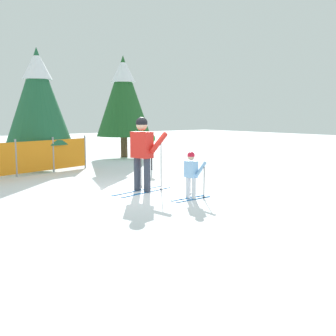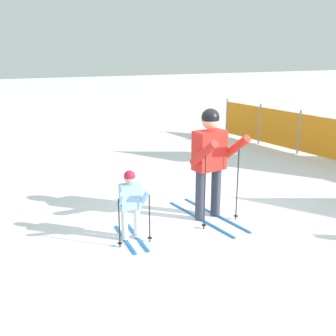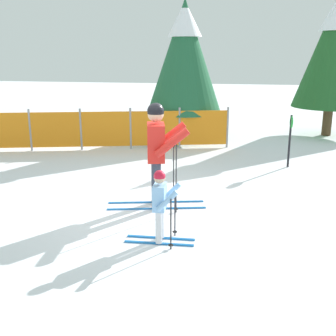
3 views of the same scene
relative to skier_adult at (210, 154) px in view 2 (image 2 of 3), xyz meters
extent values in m
plane|color=white|center=(-0.15, 0.00, -1.10)|extent=(60.00, 60.00, 0.00)
cube|color=#1966B2|center=(-0.07, 0.15, -1.09)|extent=(1.70, 0.45, 0.02)
cube|color=#1966B2|center=(0.01, -0.17, -1.09)|extent=(1.70, 0.45, 0.02)
cylinder|color=#333847|center=(-0.07, 0.15, -0.67)|extent=(0.16, 0.16, 0.82)
cylinder|color=#333847|center=(0.01, -0.17, -0.67)|extent=(0.16, 0.16, 0.82)
cube|color=red|center=(-0.03, -0.01, 0.06)|extent=(0.40, 0.57, 0.64)
cylinder|color=red|center=(0.15, 0.37, 0.11)|extent=(0.61, 0.26, 0.51)
cylinder|color=red|center=(0.30, -0.26, 0.11)|extent=(0.61, 0.26, 0.51)
sphere|color=#D8AD8C|center=(-0.03, -0.01, 0.55)|extent=(0.27, 0.27, 0.27)
sphere|color=black|center=(-0.03, -0.01, 0.60)|extent=(0.29, 0.29, 0.29)
cylinder|color=black|center=(0.21, 0.40, -0.46)|extent=(0.02, 0.02, 1.28)
cylinder|color=black|center=(0.21, 0.40, -1.04)|extent=(0.07, 0.07, 0.01)
cylinder|color=black|center=(0.37, -0.26, -0.46)|extent=(0.02, 0.02, 1.28)
cylinder|color=black|center=(0.37, -0.26, -1.04)|extent=(0.07, 0.07, 0.01)
cube|color=#1966B2|center=(0.33, -1.34, -1.09)|extent=(1.01, 0.09, 0.02)
cube|color=#1966B2|center=(0.33, -1.53, -1.09)|extent=(1.01, 0.09, 0.02)
cylinder|color=silver|center=(0.33, -1.34, -0.84)|extent=(0.10, 0.10, 0.48)
cylinder|color=silver|center=(0.33, -1.53, -0.84)|extent=(0.10, 0.10, 0.48)
cube|color=#8CBFF2|center=(0.33, -1.43, -0.42)|extent=(0.18, 0.30, 0.37)
cylinder|color=#8CBFF2|center=(0.46, -1.24, -0.41)|extent=(0.32, 0.09, 0.33)
cylinder|color=#8CBFF2|center=(0.47, -1.61, -0.41)|extent=(0.32, 0.09, 0.33)
sphere|color=#D8AD8C|center=(0.33, -1.43, -0.14)|extent=(0.16, 0.16, 0.16)
sphere|color=red|center=(0.33, -1.43, -0.11)|extent=(0.17, 0.17, 0.17)
cylinder|color=black|center=(0.51, -1.20, -0.73)|extent=(0.02, 0.02, 0.74)
cylinder|color=black|center=(0.51, -1.20, -1.04)|extent=(0.07, 0.07, 0.01)
cylinder|color=black|center=(0.53, -1.65, -0.73)|extent=(0.02, 0.02, 0.74)
cylinder|color=black|center=(0.53, -1.65, -1.04)|extent=(0.07, 0.07, 0.01)
cylinder|color=gray|center=(-5.70, 3.27, -0.52)|extent=(0.06, 0.06, 1.16)
cylinder|color=gray|center=(-4.36, 3.63, -0.52)|extent=(0.06, 0.06, 1.16)
cylinder|color=gray|center=(-3.03, 3.99, -0.52)|extent=(0.06, 0.06, 1.16)
cube|color=orange|center=(-5.03, 3.45, -0.52)|extent=(1.34, 0.39, 0.98)
cube|color=orange|center=(-3.70, 3.81, -0.52)|extent=(1.34, 0.39, 0.98)
cube|color=orange|center=(-2.36, 4.17, -0.52)|extent=(1.34, 0.39, 0.98)
camera|label=1|loc=(-5.82, -8.53, 0.81)|focal=45.00mm
camera|label=2|loc=(5.93, -2.86, 1.75)|focal=45.00mm
camera|label=3|loc=(1.48, -6.95, 1.57)|focal=45.00mm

